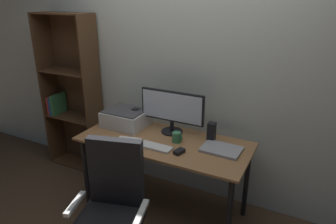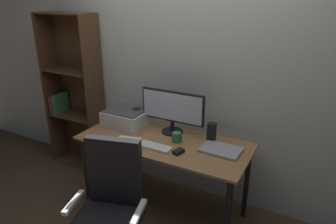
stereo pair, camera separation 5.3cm
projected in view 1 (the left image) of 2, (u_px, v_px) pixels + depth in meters
The scene contains 14 objects.
ground_plane at pixel (164, 209), 2.95m from camera, with size 12.00×12.00×0.00m, color #4C3826.
back_wall at pixel (188, 67), 2.91m from camera, with size 6.40×0.10×2.60m, color beige.
desk at pixel (164, 150), 2.72m from camera, with size 1.51×0.66×0.74m.
monitor at pixel (172, 109), 2.77m from camera, with size 0.62×0.20×0.40m.
keyboard at pixel (155, 147), 2.56m from camera, with size 0.29×0.11×0.02m, color silver.
mouse at pixel (179, 152), 2.46m from camera, with size 0.06×0.10×0.03m, color black.
coffee_mug at pixel (177, 137), 2.65m from camera, with size 0.09×0.08×0.09m.
laptop at pixel (221, 149), 2.51m from camera, with size 0.32×0.23×0.02m, color #99999E.
speaker_left at pixel (136, 117), 2.98m from camera, with size 0.06×0.07×0.17m, color black.
speaker_right at pixel (211, 132), 2.65m from camera, with size 0.06×0.07×0.17m, color black.
printer at pixel (126, 118), 2.98m from camera, with size 0.40×0.34×0.16m.
paper_sheet at pixel (125, 144), 2.62m from camera, with size 0.21×0.30×0.00m, color white.
office_chair at pixel (112, 217), 2.17m from camera, with size 0.57×0.56×1.01m.
bookshelf at pixel (72, 95), 3.49m from camera, with size 0.67×0.28×1.77m.
Camera 1 is at (1.13, -2.14, 1.94)m, focal length 32.65 mm.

